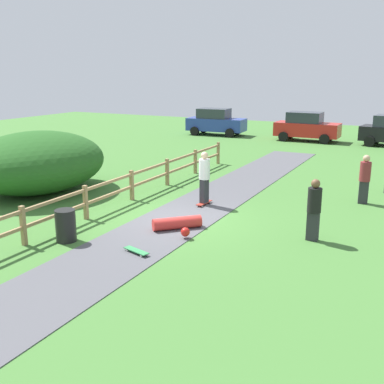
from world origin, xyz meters
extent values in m
plane|color=#427533|center=(0.00, 0.00, 0.00)|extent=(60.00, 60.00, 0.00)
cube|color=#515156|center=(0.00, 0.00, 0.01)|extent=(2.40, 28.00, 0.02)
cube|color=#997A51|center=(-2.60, -3.86, 0.55)|extent=(0.12, 0.12, 1.10)
cube|color=#997A51|center=(-2.60, -1.29, 0.55)|extent=(0.12, 0.12, 1.10)
cube|color=#997A51|center=(-2.60, 1.29, 0.55)|extent=(0.12, 0.12, 1.10)
cube|color=#997A51|center=(-2.60, 3.86, 0.55)|extent=(0.12, 0.12, 1.10)
cube|color=#997A51|center=(-2.60, 6.43, 0.55)|extent=(0.12, 0.12, 1.10)
cube|color=#997A51|center=(-2.60, 9.00, 0.55)|extent=(0.12, 0.12, 1.10)
cube|color=#997A51|center=(-2.60, 0.00, 0.50)|extent=(0.08, 18.00, 0.09)
cube|color=#997A51|center=(-2.60, 0.00, 0.95)|extent=(0.08, 18.00, 0.09)
ellipsoid|color=#23561E|center=(-6.56, 0.69, 1.17)|extent=(4.71, 5.65, 2.34)
cylinder|color=black|center=(-1.80, -3.10, 0.45)|extent=(0.56, 0.56, 0.90)
cube|color=#B23326|center=(0.05, 1.85, 0.09)|extent=(0.27, 0.81, 0.02)
cylinder|color=silver|center=(0.00, 2.13, 0.05)|extent=(0.03, 0.06, 0.06)
cylinder|color=silver|center=(0.15, 2.12, 0.05)|extent=(0.03, 0.06, 0.06)
cylinder|color=silver|center=(-0.05, 1.57, 0.05)|extent=(0.03, 0.06, 0.06)
cylinder|color=silver|center=(0.10, 1.56, 0.05)|extent=(0.03, 0.06, 0.06)
cube|color=#2D2D33|center=(0.05, 1.85, 0.52)|extent=(0.23, 0.34, 0.84)
cylinder|color=white|center=(0.05, 1.85, 1.29)|extent=(0.41, 0.41, 0.70)
sphere|color=beige|center=(0.05, 1.85, 1.77)|extent=(0.25, 0.25, 0.25)
cylinder|color=red|center=(0.45, -0.84, 0.20)|extent=(1.30, 1.28, 0.36)
sphere|color=red|center=(1.05, -1.45, 0.20)|extent=(0.26, 0.26, 0.26)
cube|color=#338C4C|center=(0.45, -3.02, 0.09)|extent=(0.82, 0.42, 0.02)
cylinder|color=silver|center=(0.74, -3.02, 0.05)|extent=(0.07, 0.05, 0.06)
cylinder|color=silver|center=(0.69, -3.17, 0.05)|extent=(0.07, 0.05, 0.06)
cylinder|color=silver|center=(0.20, -2.87, 0.05)|extent=(0.07, 0.05, 0.06)
cylinder|color=silver|center=(0.16, -3.01, 0.05)|extent=(0.07, 0.05, 0.06)
cube|color=#2D2D33|center=(4.24, 0.07, 0.41)|extent=(0.32, 0.20, 0.82)
cylinder|color=black|center=(4.24, 0.07, 1.16)|extent=(0.38, 0.38, 0.68)
sphere|color=brown|center=(4.24, 0.07, 1.62)|extent=(0.25, 0.25, 0.25)
cube|color=#2D2D33|center=(4.97, 4.64, 0.41)|extent=(0.35, 0.25, 0.82)
cylinder|color=maroon|center=(4.97, 4.64, 1.16)|extent=(0.44, 0.44, 0.68)
sphere|color=tan|center=(4.97, 4.64, 1.62)|extent=(0.25, 0.25, 0.25)
cube|color=red|center=(-0.54, 19.00, 0.77)|extent=(4.20, 1.70, 0.90)
cube|color=#2D333D|center=(-0.74, 19.00, 1.57)|extent=(2.20, 1.56, 0.70)
cylinder|color=black|center=(0.81, 19.88, 0.32)|extent=(0.64, 0.24, 0.64)
cylinder|color=black|center=(0.81, 18.12, 0.32)|extent=(0.64, 0.24, 0.64)
cylinder|color=black|center=(-1.89, 19.88, 0.32)|extent=(0.64, 0.24, 0.64)
cylinder|color=black|center=(-1.89, 18.12, 0.32)|extent=(0.64, 0.24, 0.64)
cylinder|color=black|center=(3.75, 20.04, 0.32)|extent=(0.66, 0.32, 0.64)
cylinder|color=black|center=(3.53, 18.29, 0.32)|extent=(0.66, 0.32, 0.64)
cube|color=#283D99|center=(-7.21, 19.00, 0.77)|extent=(4.30, 1.97, 0.90)
cube|color=#2D333D|center=(-7.41, 18.99, 1.57)|extent=(2.30, 1.70, 0.70)
cylinder|color=black|center=(-5.92, 19.97, 0.32)|extent=(0.65, 0.28, 0.64)
cylinder|color=black|center=(-5.80, 18.21, 0.32)|extent=(0.65, 0.28, 0.64)
cylinder|color=black|center=(-8.61, 19.79, 0.32)|extent=(0.65, 0.28, 0.64)
cylinder|color=black|center=(-8.50, 18.04, 0.32)|extent=(0.65, 0.28, 0.64)
camera|label=1|loc=(6.86, -12.39, 4.58)|focal=43.78mm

